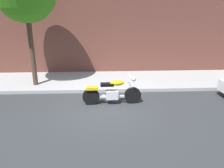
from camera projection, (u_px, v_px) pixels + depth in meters
The scene contains 3 objects.
ground_plane at pixel (103, 107), 8.09m from camera, with size 60.00×60.00×0.00m, color #303335.
sidewalk at pixel (102, 81), 10.76m from camera, with size 25.86×2.81×0.14m, color #A4A4A4.
motorcycle at pixel (112, 92), 8.24m from camera, with size 2.17×0.70×1.12m.
Camera 1 is at (-0.03, -7.38, 3.42)m, focal length 35.92 mm.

